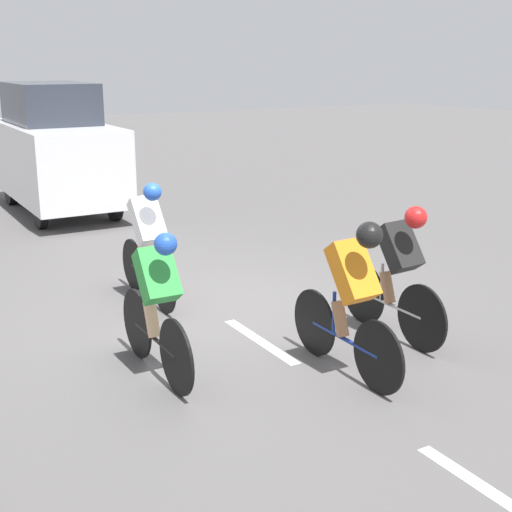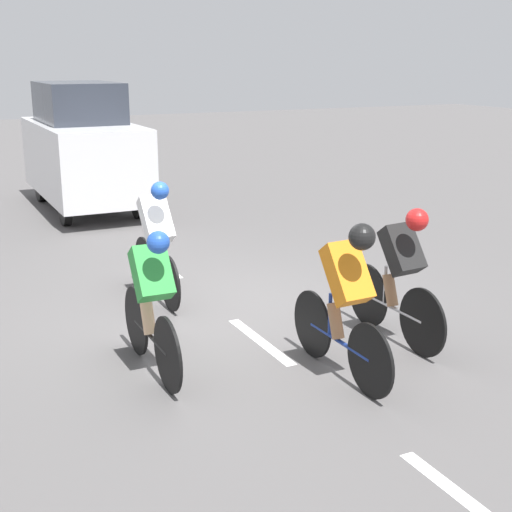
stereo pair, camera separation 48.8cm
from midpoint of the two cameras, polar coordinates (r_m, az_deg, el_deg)
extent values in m
plane|color=#565454|center=(8.58, -5.11, -4.34)|extent=(60.00, 60.00, 0.00)
cube|color=white|center=(5.37, 15.92, -17.89)|extent=(0.12, 1.40, 0.01)
cube|color=white|center=(7.64, -1.50, -6.82)|extent=(0.12, 1.40, 0.01)
cube|color=white|center=(10.41, -9.95, -0.91)|extent=(0.12, 1.40, 0.01)
cylinder|color=black|center=(7.29, -11.40, -5.34)|extent=(0.03, 0.70, 0.70)
cylinder|color=black|center=(6.44, -8.58, -8.04)|extent=(0.03, 0.70, 0.70)
cylinder|color=black|center=(6.86, -10.08, -6.61)|extent=(0.04, 0.96, 0.04)
cylinder|color=black|center=(6.93, -10.65, -4.53)|extent=(0.04, 0.04, 0.42)
cylinder|color=#1999D8|center=(6.87, -10.27, -5.70)|extent=(0.07, 0.07, 0.16)
cylinder|color=#DBAD84|center=(6.86, -10.36, -5.01)|extent=(0.12, 0.23, 0.36)
cube|color=green|center=(6.55, -10.04, -1.50)|extent=(0.32, 0.44, 0.52)
sphere|color=blue|center=(6.26, -9.47, 0.94)|extent=(0.20, 0.20, 0.20)
cylinder|color=black|center=(9.39, -11.31, -0.69)|extent=(0.03, 0.67, 0.67)
cylinder|color=black|center=(8.46, -9.04, -2.37)|extent=(0.03, 0.67, 0.67)
cylinder|color=black|center=(8.92, -10.23, -1.49)|extent=(0.04, 1.02, 0.04)
cylinder|color=black|center=(9.03, -10.69, 0.08)|extent=(0.04, 0.04, 0.42)
cylinder|color=yellow|center=(8.94, -10.37, -0.79)|extent=(0.07, 0.07, 0.16)
cylinder|color=#DBAD84|center=(8.94, -10.46, -0.26)|extent=(0.12, 0.23, 0.36)
cube|color=white|center=(8.65, -10.29, 2.80)|extent=(0.34, 0.49, 0.59)
sphere|color=blue|center=(8.37, -9.96, 5.06)|extent=(0.21, 0.21, 0.21)
cylinder|color=black|center=(8.11, 6.88, -2.95)|extent=(0.03, 0.71, 0.71)
cylinder|color=black|center=(7.41, 11.29, -4.94)|extent=(0.03, 0.71, 0.71)
cylinder|color=#B7B7BC|center=(7.75, 8.98, -3.91)|extent=(0.04, 0.95, 0.04)
cylinder|color=#B7B7BC|center=(7.81, 8.28, -2.11)|extent=(0.04, 0.04, 0.42)
cylinder|color=white|center=(7.76, 8.78, -3.10)|extent=(0.07, 0.07, 0.16)
cylinder|color=#9E704C|center=(7.75, 8.71, -2.50)|extent=(0.12, 0.23, 0.36)
cube|color=black|center=(7.48, 9.62, 0.73)|extent=(0.34, 0.45, 0.54)
sphere|color=red|center=(7.23, 10.79, 3.04)|extent=(0.23, 0.23, 0.23)
cylinder|color=black|center=(7.21, 2.75, -5.36)|extent=(0.03, 0.68, 0.68)
cylinder|color=black|center=(6.45, 7.62, -8.08)|extent=(0.03, 0.68, 0.68)
cylinder|color=navy|center=(6.82, 5.04, -6.65)|extent=(0.04, 1.00, 0.04)
cylinder|color=navy|center=(6.88, 4.24, -4.56)|extent=(0.04, 0.04, 0.42)
cylinder|color=yellow|center=(6.82, 4.82, -5.74)|extent=(0.07, 0.07, 0.16)
cylinder|color=#9E704C|center=(6.81, 4.71, -5.05)|extent=(0.12, 0.23, 0.36)
cube|color=orange|center=(6.51, 5.64, -1.23)|extent=(0.33, 0.48, 0.58)
sphere|color=black|center=(6.23, 6.86, 1.66)|extent=(0.24, 0.24, 0.24)
cylinder|color=black|center=(13.53, -12.30, 4.14)|extent=(0.14, 0.64, 0.64)
cylinder|color=black|center=(13.19, -17.92, 3.46)|extent=(0.14, 0.64, 0.64)
cylinder|color=black|center=(15.90, -15.11, 5.62)|extent=(0.14, 0.64, 0.64)
cylinder|color=black|center=(15.61, -19.94, 5.05)|extent=(0.14, 0.64, 0.64)
cube|color=silver|center=(14.43, -16.60, 7.34)|extent=(1.70, 4.03, 1.39)
cube|color=#2D333D|center=(14.53, -17.12, 11.62)|extent=(1.39, 2.22, 0.76)
camera|label=1|loc=(0.24, -91.91, -0.53)|focal=50.00mm
camera|label=2|loc=(0.24, 88.09, 0.53)|focal=50.00mm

